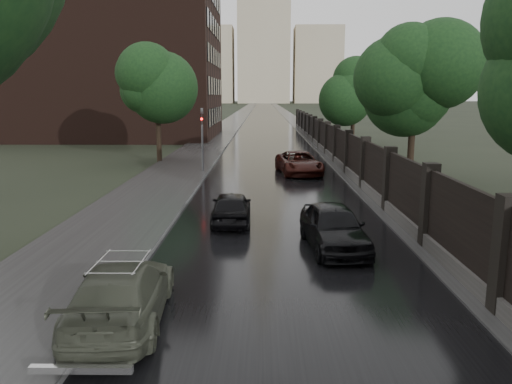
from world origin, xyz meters
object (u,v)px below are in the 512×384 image
tree_left_far (157,88)px  volga_sedan (122,293)px  tree_right_c (354,93)px  car_right_near (334,227)px  car_right_far (299,163)px  hatchback_left (231,207)px  traffic_light (202,135)px  tree_right_b (414,91)px

tree_left_far → volga_sedan: bearing=-80.2°
volga_sedan → tree_left_far: bearing=-84.2°
tree_right_c → car_right_near: size_ratio=1.67×
tree_right_c → car_right_far: (-5.90, -15.12, -4.25)m
volga_sedan → hatchback_left: size_ratio=1.24×
traffic_light → volga_sedan: (0.70, -20.47, -1.74)m
tree_left_far → traffic_light: (3.70, -5.01, -2.84)m
tree_right_c → car_right_near: 31.08m
traffic_light → car_right_near: (5.90, -15.21, -1.68)m
tree_left_far → tree_right_c: size_ratio=1.05×
traffic_light → car_right_near: traffic_light is taller
traffic_light → hatchback_left: (2.50, -12.09, -1.78)m
traffic_light → volga_sedan: traffic_light is taller
volga_sedan → car_right_near: size_ratio=1.08×
hatchback_left → car_right_near: 4.61m
tree_right_c → hatchback_left: tree_right_c is taller
tree_left_far → hatchback_left: tree_left_far is taller
hatchback_left → tree_left_far: bearing=-71.4°
tree_right_c → car_right_far: tree_right_c is taller
hatchback_left → tree_right_c: bearing=-110.2°
traffic_light → car_right_far: bearing=-1.1°
tree_left_far → tree_right_c: (15.50, 10.00, -0.29)m
car_right_near → traffic_light: bearing=105.7°
car_right_near → volga_sedan: bearing=-140.1°
hatchback_left → car_right_far: size_ratio=0.72×
tree_right_c → volga_sedan: 37.42m
tree_left_far → traffic_light: tree_left_far is taller
traffic_light → car_right_far: traffic_light is taller
car_right_far → tree_left_far: bearing=144.3°
tree_right_c → traffic_light: bearing=-128.2°
car_right_far → tree_right_c: bearing=61.1°
hatchback_left → car_right_near: (3.40, -3.12, 0.10)m
tree_left_far → volga_sedan: tree_left_far is taller
car_right_far → hatchback_left: bearing=-113.4°
tree_right_b → tree_left_far: bearing=152.7°
tree_left_far → volga_sedan: 26.26m
hatchback_left → car_right_far: (3.40, 11.98, 0.08)m
tree_right_c → car_right_near: tree_right_c is taller
volga_sedan → car_right_near: 7.40m
tree_left_far → hatchback_left: 18.77m
tree_left_far → tree_right_b: tree_left_far is taller
traffic_light → car_right_near: bearing=-68.8°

